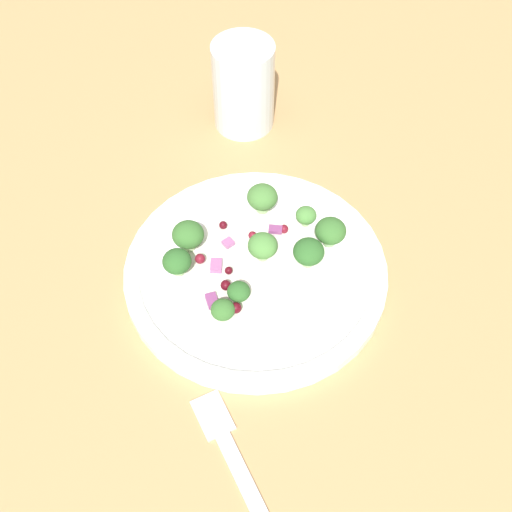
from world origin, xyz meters
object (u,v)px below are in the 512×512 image
plate (256,268)px  fork (248,488)px  broccoli_floret_2 (262,197)px  broccoli_floret_1 (264,247)px  water_glass (244,86)px  broccoli_floret_0 (331,231)px

plate → fork: bearing=-47.7°
broccoli_floret_2 → broccoli_floret_1: bearing=-44.6°
fork → water_glass: water_glass is taller
broccoli_floret_0 → broccoli_floret_2: 7.30cm
broccoli_floret_2 → water_glass: 14.37cm
fork → water_glass: size_ratio=1.89×
broccoli_floret_2 → fork: 25.71cm
broccoli_floret_0 → broccoli_floret_2: bearing=-170.4°
plate → fork: (12.95, -14.23, -0.61)cm
broccoli_floret_0 → water_glass: bearing=157.4°
broccoli_floret_1 → fork: (12.68, -14.97, -3.24)cm
broccoli_floret_0 → fork: size_ratio=0.15×
broccoli_floret_2 → fork: broccoli_floret_2 is taller
broccoli_floret_1 → broccoli_floret_2: size_ratio=0.92×
broccoli_floret_1 → water_glass: (-15.42, 13.04, 1.31)cm
water_glass → fork: bearing=-44.9°
water_glass → broccoli_floret_0: bearing=-22.6°
plate → broccoli_floret_1: (0.28, 0.74, 2.62)cm
broccoli_floret_1 → fork: size_ratio=0.15×
broccoli_floret_1 → broccoli_floret_0: bearing=61.1°
broccoli_floret_0 → broccoli_floret_1: bearing=-118.9°
broccoli_floret_0 → broccoli_floret_1: 6.15cm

